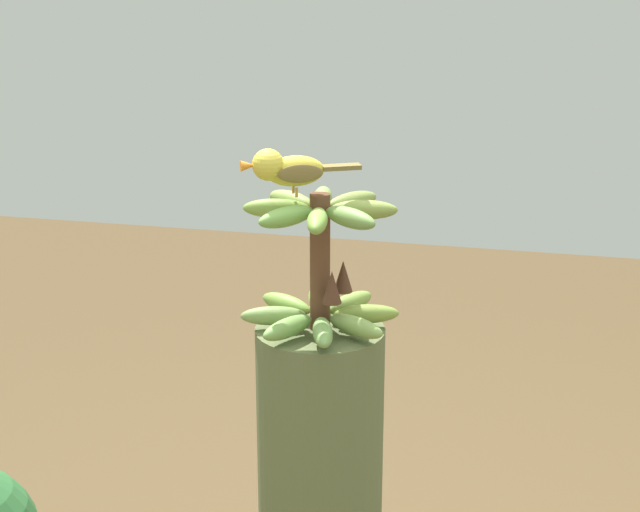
{
  "coord_description": "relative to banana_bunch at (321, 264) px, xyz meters",
  "views": [
    {
      "loc": [
        1.7,
        0.4,
        1.75
      ],
      "look_at": [
        0.0,
        0.0,
        1.19
      ],
      "focal_mm": 56.73,
      "sensor_mm": 36.0,
      "label": 1
    }
  ],
  "objects": [
    {
      "name": "banana_bunch",
      "position": [
        0.0,
        0.0,
        0.0
      ],
      "size": [
        0.29,
        0.29,
        0.26
      ],
      "color": "brown",
      "rests_on": "banana_tree"
    },
    {
      "name": "perched_bird",
      "position": [
        0.03,
        -0.06,
        0.18
      ],
      "size": [
        0.12,
        0.2,
        0.09
      ],
      "color": "#C68933",
      "rests_on": "banana_bunch"
    }
  ]
}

